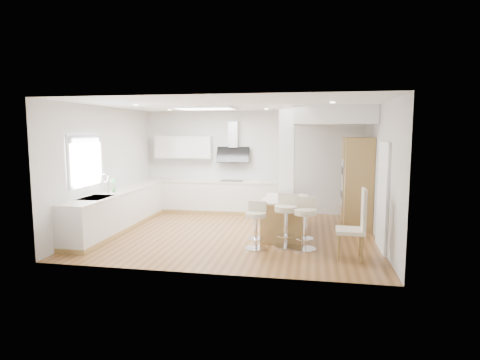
% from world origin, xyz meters
% --- Properties ---
extents(ground, '(6.00, 6.00, 0.00)m').
position_xyz_m(ground, '(0.00, 0.00, 0.00)').
color(ground, '#8E5F34').
rests_on(ground, ground).
extents(ceiling, '(6.00, 5.00, 0.02)m').
position_xyz_m(ceiling, '(0.00, 0.00, 0.00)').
color(ceiling, white).
rests_on(ceiling, ground).
extents(wall_back, '(6.00, 0.04, 2.80)m').
position_xyz_m(wall_back, '(0.00, 2.50, 1.40)').
color(wall_back, beige).
rests_on(wall_back, ground).
extents(wall_left, '(0.04, 5.00, 2.80)m').
position_xyz_m(wall_left, '(-3.00, 0.00, 1.40)').
color(wall_left, beige).
rests_on(wall_left, ground).
extents(wall_right, '(0.04, 5.00, 2.80)m').
position_xyz_m(wall_right, '(3.00, 0.00, 1.40)').
color(wall_right, beige).
rests_on(wall_right, ground).
extents(skylight, '(4.10, 2.10, 0.06)m').
position_xyz_m(skylight, '(-0.79, 0.60, 2.77)').
color(skylight, white).
rests_on(skylight, ground).
extents(window_left, '(0.06, 1.28, 1.07)m').
position_xyz_m(window_left, '(-2.96, -0.90, 1.69)').
color(window_left, white).
rests_on(window_left, ground).
extents(doorway_right, '(0.05, 1.00, 2.10)m').
position_xyz_m(doorway_right, '(2.97, -0.60, 1.00)').
color(doorway_right, '#474138').
rests_on(doorway_right, ground).
extents(counter_left, '(0.63, 4.50, 1.35)m').
position_xyz_m(counter_left, '(-2.70, 0.23, 0.46)').
color(counter_left, '#A58246').
rests_on(counter_left, ground).
extents(counter_back, '(3.62, 0.63, 2.50)m').
position_xyz_m(counter_back, '(-0.91, 2.22, 0.70)').
color(counter_back, '#A58246').
rests_on(counter_back, ground).
extents(pillar, '(0.35, 0.35, 2.80)m').
position_xyz_m(pillar, '(1.05, 0.95, 1.40)').
color(pillar, white).
rests_on(pillar, ground).
extents(soffit, '(1.78, 2.20, 0.40)m').
position_xyz_m(soffit, '(2.10, 1.40, 2.60)').
color(soffit, white).
rests_on(soffit, ground).
extents(oven_column, '(0.63, 1.21, 2.10)m').
position_xyz_m(oven_column, '(2.68, 1.23, 1.05)').
color(oven_column, '#A58246').
rests_on(oven_column, ground).
extents(peninsula, '(0.96, 1.40, 0.89)m').
position_xyz_m(peninsula, '(1.08, -0.01, 0.42)').
color(peninsula, '#A58246').
rests_on(peninsula, ground).
extents(bar_stool_a, '(0.44, 0.44, 0.91)m').
position_xyz_m(bar_stool_a, '(0.61, -1.01, 0.51)').
color(bar_stool_a, silver).
rests_on(bar_stool_a, ground).
extents(bar_stool_b, '(0.54, 0.54, 1.04)m').
position_xyz_m(bar_stool_b, '(1.17, -0.78, 0.58)').
color(bar_stool_b, silver).
rests_on(bar_stool_b, ground).
extents(bar_stool_c, '(0.47, 0.47, 1.00)m').
position_xyz_m(bar_stool_c, '(1.53, -0.90, 0.56)').
color(bar_stool_c, silver).
rests_on(bar_stool_c, ground).
extents(dining_chair, '(0.50, 0.50, 1.26)m').
position_xyz_m(dining_chair, '(2.44, -1.34, 0.67)').
color(dining_chair, beige).
rests_on(dining_chair, ground).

